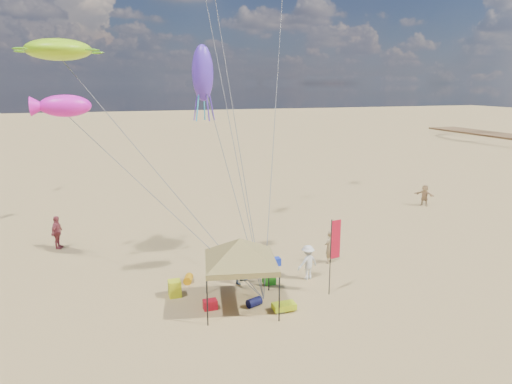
# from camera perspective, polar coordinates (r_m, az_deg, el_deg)

# --- Properties ---
(ground) EXTENTS (280.00, 280.00, 0.00)m
(ground) POSITION_cam_1_polar(r_m,az_deg,el_deg) (19.34, 2.90, -13.59)
(ground) COLOR tan
(ground) RESTS_ON ground
(canopy_tent) EXTENTS (5.29, 5.29, 3.33)m
(canopy_tent) POSITION_cam_1_polar(r_m,az_deg,el_deg) (18.01, -1.98, -6.06)
(canopy_tent) COLOR black
(canopy_tent) RESTS_ON ground
(feather_flag) EXTENTS (0.50, 0.12, 3.31)m
(feather_flag) POSITION_cam_1_polar(r_m,az_deg,el_deg) (19.58, 9.62, -6.41)
(feather_flag) COLOR black
(feather_flag) RESTS_ON ground
(cooler_red) EXTENTS (0.54, 0.38, 0.38)m
(cooler_red) POSITION_cam_1_polar(r_m,az_deg,el_deg) (18.91, -5.68, -13.66)
(cooler_red) COLOR red
(cooler_red) RESTS_ON ground
(cooler_blue) EXTENTS (0.54, 0.38, 0.38)m
(cooler_blue) POSITION_cam_1_polar(r_m,az_deg,el_deg) (22.95, 2.32, -8.60)
(cooler_blue) COLOR #1730BD
(cooler_blue) RESTS_ON ground
(bag_navy) EXTENTS (0.69, 0.54, 0.36)m
(bag_navy) POSITION_cam_1_polar(r_m,az_deg,el_deg) (19.03, -0.24, -13.44)
(bag_navy) COLOR #0C0D36
(bag_navy) RESTS_ON ground
(bag_orange) EXTENTS (0.54, 0.69, 0.36)m
(bag_orange) POSITION_cam_1_polar(r_m,az_deg,el_deg) (21.29, -8.36, -10.57)
(bag_orange) COLOR orange
(bag_orange) RESTS_ON ground
(chair_green) EXTENTS (0.50, 0.50, 0.70)m
(chair_green) POSITION_cam_1_polar(r_m,az_deg,el_deg) (20.93, 1.61, -10.35)
(chair_green) COLOR #1D7C16
(chair_green) RESTS_ON ground
(chair_yellow) EXTENTS (0.50, 0.50, 0.70)m
(chair_yellow) POSITION_cam_1_polar(r_m,az_deg,el_deg) (20.06, -10.00, -11.65)
(chair_yellow) COLOR #C6D217
(chair_yellow) RESTS_ON ground
(crate_grey) EXTENTS (0.34, 0.30, 0.28)m
(crate_grey) POSITION_cam_1_polar(r_m,az_deg,el_deg) (18.65, 2.91, -14.19)
(crate_grey) COLOR slate
(crate_grey) RESTS_ON ground
(beach_cart) EXTENTS (0.90, 0.50, 0.24)m
(beach_cart) POSITION_cam_1_polar(r_m,az_deg,el_deg) (18.71, 3.48, -13.89)
(beach_cart) COLOR #BFD717
(beach_cart) RESTS_ON ground
(person_near_a) EXTENTS (0.73, 0.70, 1.68)m
(person_near_a) POSITION_cam_1_polar(r_m,az_deg,el_deg) (23.33, 9.01, -6.68)
(person_near_a) COLOR tan
(person_near_a) RESTS_ON ground
(person_near_b) EXTENTS (1.10, 1.10, 1.80)m
(person_near_b) POSITION_cam_1_polar(r_m,az_deg,el_deg) (20.86, -1.58, -8.80)
(person_near_b) COLOR #39464E
(person_near_b) RESTS_ON ground
(person_near_c) EXTENTS (1.16, 0.83, 1.62)m
(person_near_c) POSITION_cam_1_polar(r_m,az_deg,el_deg) (21.35, 6.40, -8.61)
(person_near_c) COLOR white
(person_near_c) RESTS_ON ground
(person_far_a) EXTENTS (0.81, 1.15, 1.82)m
(person_far_a) POSITION_cam_1_polar(r_m,az_deg,el_deg) (27.18, -23.36, -4.59)
(person_far_a) COLOR #923840
(person_far_a) RESTS_ON ground
(person_far_c) EXTENTS (1.21, 1.46, 1.57)m
(person_far_c) POSITION_cam_1_polar(r_m,az_deg,el_deg) (35.89, 20.09, -0.36)
(person_far_c) COLOR tan
(person_far_c) RESTS_ON ground
(turtle_kite) EXTENTS (2.94, 2.43, 0.93)m
(turtle_kite) POSITION_cam_1_polar(r_m,az_deg,el_deg) (22.48, -23.22, 15.85)
(turtle_kite) COLOR #9CE813
(turtle_kite) RESTS_ON ground
(fish_kite) EXTENTS (2.20, 1.60, 0.88)m
(fish_kite) POSITION_cam_1_polar(r_m,az_deg,el_deg) (20.13, -22.48, 9.80)
(fish_kite) COLOR #FF1ACD
(fish_kite) RESTS_ON ground
(squid_kite) EXTENTS (1.21, 1.21, 2.47)m
(squid_kite) POSITION_cam_1_polar(r_m,az_deg,el_deg) (21.29, -6.61, 14.38)
(squid_kite) COLOR #5D34D9
(squid_kite) RESTS_ON ground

